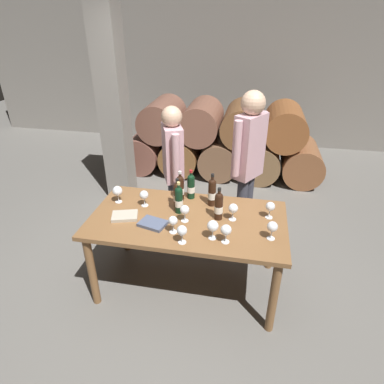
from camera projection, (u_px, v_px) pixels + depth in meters
The scene contains 25 objects.
ground_plane at pixel (188, 283), 3.22m from camera, with size 14.00×14.00×0.00m, color #66635E.
cellar_back_wall at pixel (233, 69), 6.16m from camera, with size 10.00×0.24×2.80m, color gray.
barrel_stack at pixel (221, 141), 5.20m from camera, with size 3.12×0.90×1.15m.
stone_pillar at pixel (113, 104), 4.19m from camera, with size 0.32×0.32×2.60m, color gray.
dining_table at pixel (188, 227), 2.90m from camera, with size 1.70×0.90×0.76m.
wine_bottle_0 at pixel (219, 206), 2.79m from camera, with size 0.07×0.07×0.30m.
wine_bottle_1 at pixel (179, 199), 2.88m from camera, with size 0.07×0.07×0.30m.
wine_bottle_2 at pixel (212, 192), 2.99m from camera, with size 0.07×0.07×0.32m.
wine_bottle_3 at pixel (180, 188), 3.07m from camera, with size 0.07×0.07×0.30m.
wine_bottle_4 at pixel (191, 186), 3.11m from camera, with size 0.07×0.07×0.29m.
wine_bottle_5 at pixel (177, 194), 2.97m from camera, with size 0.07×0.07×0.28m.
wine_glass_0 at pixel (173, 221), 2.62m from camera, with size 0.08×0.08×0.15m.
wine_glass_1 at pixel (233, 209), 2.78m from camera, with size 0.08×0.08×0.16m.
wine_glass_2 at pixel (185, 210), 2.76m from camera, with size 0.08×0.08×0.15m.
wine_glass_3 at pixel (226, 230), 2.50m from camera, with size 0.08×0.08×0.16m.
wine_glass_4 at pixel (270, 207), 2.81m from camera, with size 0.08×0.08×0.15m.
wine_glass_5 at pixel (144, 195), 2.98m from camera, with size 0.08×0.08×0.16m.
wine_glass_6 at pixel (213, 226), 2.54m from camera, with size 0.09×0.09×0.16m.
wine_glass_7 at pixel (182, 231), 2.50m from camera, with size 0.08×0.08×0.15m.
wine_glass_8 at pixel (117, 191), 3.04m from camera, with size 0.09×0.09×0.16m.
wine_glass_9 at pixel (272, 227), 2.54m from camera, with size 0.08×0.08×0.16m.
tasting_notebook at pixel (125, 216), 2.86m from camera, with size 0.22×0.16×0.03m, color #B2A893.
leather_ledger at pixel (153, 223), 2.76m from camera, with size 0.22×0.16×0.03m, color #4C5670.
sommelier_presenting at pixel (248, 159), 3.28m from camera, with size 0.32×0.43×1.72m.
taster_seated_left at pixel (173, 165), 3.45m from camera, with size 0.29×0.46×1.54m.
Camera 1 is at (0.50, -2.34, 2.33)m, focal length 30.71 mm.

